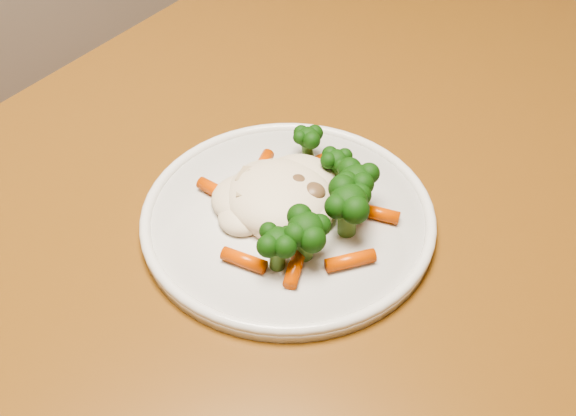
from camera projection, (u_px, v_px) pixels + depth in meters
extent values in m
cube|color=brown|center=(391.00, 228.00, 0.68)|extent=(1.52, 1.25, 0.04)
cube|color=brown|center=(361.00, 111.00, 1.44)|extent=(0.08, 0.08, 0.71)
cylinder|color=white|center=(288.00, 219.00, 0.65)|extent=(0.26, 0.26, 0.01)
ellipsoid|color=beige|center=(278.00, 188.00, 0.64)|extent=(0.11, 0.10, 0.04)
ellipsoid|color=black|center=(278.00, 250.00, 0.59)|extent=(0.04, 0.04, 0.04)
ellipsoid|color=black|center=(306.00, 239.00, 0.59)|extent=(0.05, 0.05, 0.04)
ellipsoid|color=black|center=(348.00, 212.00, 0.61)|extent=(0.05, 0.05, 0.05)
ellipsoid|color=black|center=(355.00, 190.00, 0.64)|extent=(0.05, 0.05, 0.04)
ellipsoid|color=black|center=(336.00, 167.00, 0.67)|extent=(0.03, 0.03, 0.03)
ellipsoid|color=black|center=(308.00, 145.00, 0.69)|extent=(0.04, 0.04, 0.03)
cylinder|color=#E65105|center=(218.00, 192.00, 0.66)|extent=(0.03, 0.04, 0.01)
cylinder|color=#E65105|center=(262.00, 166.00, 0.68)|extent=(0.04, 0.03, 0.01)
cylinder|color=#E65105|center=(307.00, 166.00, 0.68)|extent=(0.05, 0.01, 0.01)
cylinder|color=#E65105|center=(244.00, 260.00, 0.60)|extent=(0.03, 0.04, 0.01)
cylinder|color=#E65105|center=(296.00, 265.00, 0.59)|extent=(0.04, 0.04, 0.01)
cylinder|color=#E65105|center=(350.00, 260.00, 0.60)|extent=(0.04, 0.02, 0.01)
cylinder|color=#E65105|center=(378.00, 213.00, 0.64)|extent=(0.03, 0.04, 0.01)
cylinder|color=#E65105|center=(303.00, 180.00, 0.65)|extent=(0.02, 0.04, 0.01)
ellipsoid|color=brown|center=(296.00, 186.00, 0.64)|extent=(0.03, 0.03, 0.02)
ellipsoid|color=brown|center=(313.00, 193.00, 0.64)|extent=(0.02, 0.02, 0.02)
ellipsoid|color=brown|center=(276.00, 206.00, 0.63)|extent=(0.02, 0.02, 0.01)
ellipsoid|color=brown|center=(304.00, 224.00, 0.61)|extent=(0.02, 0.02, 0.02)
cube|color=tan|center=(248.00, 178.00, 0.65)|extent=(0.03, 0.02, 0.01)
cube|color=tan|center=(267.00, 170.00, 0.66)|extent=(0.02, 0.01, 0.01)
cube|color=tan|center=(245.00, 194.00, 0.64)|extent=(0.02, 0.02, 0.01)
cube|color=tan|center=(250.00, 184.00, 0.65)|extent=(0.03, 0.02, 0.01)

